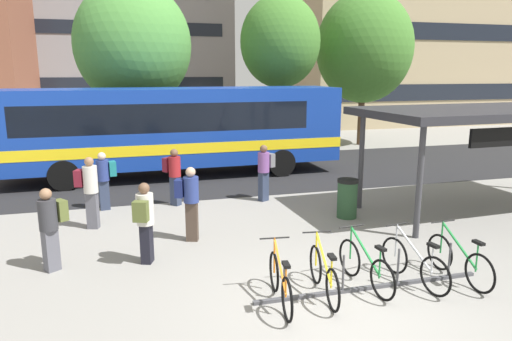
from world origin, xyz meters
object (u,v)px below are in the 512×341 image
(parked_bicycle_orange_0, at_px, (280,283))
(commuter_olive_pack_5, at_px, (50,223))
(commuter_maroon_pack_4, at_px, (174,173))
(commuter_grey_pack_1, at_px, (264,169))
(trash_bin, at_px, (347,198))
(commuter_navy_pack_3, at_px, (190,199))
(street_tree_2, at_px, (280,42))
(street_tree_1, at_px, (133,45))
(commuter_maroon_pack_2, at_px, (89,188))
(commuter_olive_pack_0, at_px, (145,218))
(commuter_teal_pack_6, at_px, (105,177))
(parked_bicycle_silver_3, at_px, (414,264))
(street_tree_0, at_px, (364,48))
(parked_bicycle_yellow_1, at_px, (324,275))
(transit_shelter, at_px, (496,114))
(city_bus, at_px, (176,128))
(parked_bicycle_green_2, at_px, (365,267))
(parked_bicycle_green_4, at_px, (459,261))

(parked_bicycle_orange_0, distance_m, commuter_olive_pack_5, 4.56)
(commuter_maroon_pack_4, bearing_deg, commuter_grey_pack_1, 42.58)
(commuter_maroon_pack_4, relative_size, trash_bin, 1.59)
(commuter_navy_pack_3, distance_m, street_tree_2, 12.72)
(parked_bicycle_orange_0, relative_size, trash_bin, 1.67)
(parked_bicycle_orange_0, bearing_deg, street_tree_1, 13.80)
(commuter_maroon_pack_2, xyz_separation_m, trash_bin, (6.43, -0.87, -0.51))
(commuter_maroon_pack_2, bearing_deg, commuter_olive_pack_0, -48.28)
(commuter_olive_pack_5, xyz_separation_m, commuter_teal_pack_6, (0.81, 3.95, -0.01))
(commuter_maroon_pack_4, xyz_separation_m, street_tree_1, (-0.81, 7.99, 3.94))
(parked_bicycle_silver_3, relative_size, trash_bin, 1.66)
(commuter_olive_pack_0, distance_m, street_tree_0, 17.78)
(trash_bin, bearing_deg, street_tree_0, 60.74)
(street_tree_1, bearing_deg, parked_bicycle_yellow_1, -79.23)
(transit_shelter, height_order, commuter_grey_pack_1, transit_shelter)
(city_bus, xyz_separation_m, parked_bicycle_silver_3, (3.17, -10.14, -1.39))
(parked_bicycle_yellow_1, bearing_deg, commuter_maroon_pack_4, 23.85)
(parked_bicycle_orange_0, distance_m, commuter_grey_pack_1, 6.36)
(commuter_grey_pack_1, bearing_deg, parked_bicycle_green_2, 63.56)
(commuter_olive_pack_0, relative_size, street_tree_1, 0.22)
(commuter_olive_pack_0, distance_m, street_tree_2, 14.07)
(street_tree_0, bearing_deg, commuter_grey_pack_1, -131.09)
(commuter_teal_pack_6, height_order, trash_bin, commuter_teal_pack_6)
(commuter_maroon_pack_2, height_order, commuter_maroon_pack_4, commuter_maroon_pack_2)
(commuter_olive_pack_0, height_order, trash_bin, commuter_olive_pack_0)
(parked_bicycle_green_2, relative_size, commuter_olive_pack_0, 1.04)
(parked_bicycle_silver_3, xyz_separation_m, commuter_olive_pack_5, (-6.37, 2.38, 0.56))
(parked_bicycle_green_2, relative_size, commuter_grey_pack_1, 1.02)
(street_tree_1, bearing_deg, street_tree_0, 4.49)
(commuter_maroon_pack_4, distance_m, trash_bin, 4.90)
(transit_shelter, relative_size, street_tree_1, 0.99)
(parked_bicycle_orange_0, relative_size, commuter_navy_pack_3, 1.01)
(city_bus, bearing_deg, parked_bicycle_green_4, -69.48)
(parked_bicycle_orange_0, xyz_separation_m, commuter_olive_pack_5, (-3.80, 2.47, 0.56))
(parked_bicycle_green_4, height_order, transit_shelter, transit_shelter)
(transit_shelter, bearing_deg, parked_bicycle_orange_0, -156.58)
(parked_bicycle_green_2, distance_m, commuter_teal_pack_6, 7.77)
(city_bus, height_order, commuter_navy_pack_3, city_bus)
(city_bus, relative_size, commuter_maroon_pack_4, 7.36)
(parked_bicycle_orange_0, relative_size, transit_shelter, 0.23)
(commuter_maroon_pack_4, bearing_deg, commuter_olive_pack_0, -55.68)
(parked_bicycle_yellow_1, distance_m, parked_bicycle_green_4, 2.64)
(transit_shelter, bearing_deg, commuter_olive_pack_5, -177.18)
(commuter_maroon_pack_2, relative_size, street_tree_0, 0.23)
(parked_bicycle_yellow_1, height_order, commuter_teal_pack_6, commuter_teal_pack_6)
(commuter_grey_pack_1, bearing_deg, commuter_maroon_pack_2, -12.64)
(commuter_olive_pack_5, bearing_deg, commuter_navy_pack_3, 162.04)
(parked_bicycle_silver_3, relative_size, commuter_grey_pack_1, 1.02)
(parked_bicycle_yellow_1, distance_m, commuter_olive_pack_5, 5.22)
(commuter_maroon_pack_4, bearing_deg, commuter_olive_pack_5, -77.15)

